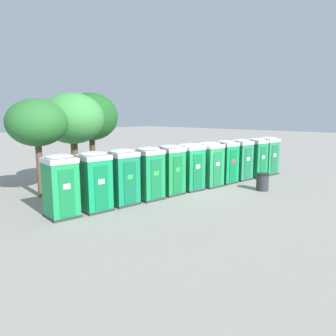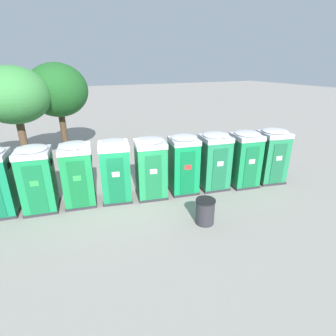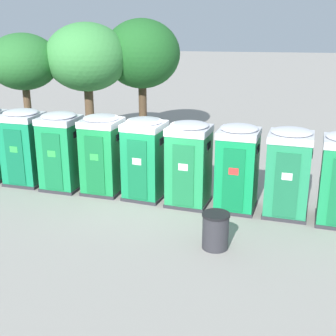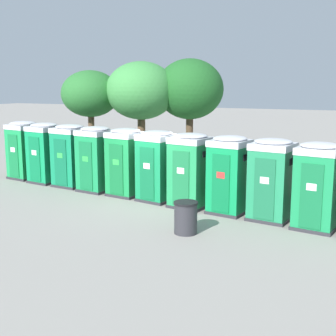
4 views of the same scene
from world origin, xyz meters
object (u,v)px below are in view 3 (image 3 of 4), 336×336
(portapotty_2, at_px, (24,147))
(portapotty_6, at_px, (189,163))
(portapotty_5, at_px, (145,158))
(portapotty_7, at_px, (237,167))
(street_tree_0, at_px, (142,54))
(trash_can, at_px, (215,231))
(portapotty_3, at_px, (61,151))
(street_tree_1, at_px, (87,58))
(portapotty_8, at_px, (288,172))
(street_tree_2, at_px, (23,62))
(portapotty_4, at_px, (102,154))

(portapotty_2, xyz_separation_m, portapotty_6, (5.65, -1.04, 0.00))
(portapotty_5, bearing_deg, portapotty_7, -10.15)
(portapotty_6, xyz_separation_m, street_tree_0, (-2.77, 6.96, 2.57))
(trash_can, bearing_deg, portapotty_3, 146.18)
(portapotty_7, relative_size, street_tree_1, 0.49)
(portapotty_5, distance_m, portapotty_8, 4.31)
(portapotty_2, xyz_separation_m, street_tree_2, (-1.68, 4.13, 2.34))
(portapotty_3, bearing_deg, portapotty_2, 168.02)
(portapotty_5, xyz_separation_m, street_tree_1, (-3.46, 5.50, 2.50))
(portapotty_2, distance_m, street_tree_1, 5.46)
(portapotty_2, xyz_separation_m, portapotty_3, (1.41, -0.30, 0.00))
(portapotty_6, bearing_deg, trash_can, -70.90)
(portapotty_7, bearing_deg, portapotty_4, 169.83)
(portapotty_6, bearing_deg, portapotty_5, 166.72)
(portapotty_8, height_order, street_tree_1, street_tree_1)
(portapotty_5, height_order, street_tree_0, street_tree_0)
(street_tree_0, bearing_deg, portapotty_4, -90.41)
(portapotty_4, xyz_separation_m, portapotty_6, (2.81, -0.58, -0.00))
(portapotty_3, bearing_deg, street_tree_2, 124.82)
(portapotty_5, xyz_separation_m, portapotty_6, (1.40, -0.33, -0.00))
(street_tree_1, bearing_deg, portapotty_7, -43.71)
(portapotty_8, height_order, street_tree_2, street_tree_2)
(portapotty_6, distance_m, street_tree_2, 9.27)
(portapotty_2, distance_m, portapotty_7, 7.18)
(portapotty_7, bearing_deg, portapotty_6, 172.98)
(portapotty_7, bearing_deg, street_tree_2, 148.57)
(portapotty_2, relative_size, portapotty_5, 1.00)
(portapotty_6, xyz_separation_m, street_tree_1, (-4.86, 5.83, 2.50))
(portapotty_8, bearing_deg, street_tree_0, 127.34)
(portapotty_6, relative_size, trash_can, 2.77)
(portapotty_7, bearing_deg, street_tree_1, 136.29)
(portapotty_6, distance_m, street_tree_0, 7.92)
(street_tree_0, height_order, street_tree_2, street_tree_0)
(portapotty_2, bearing_deg, portapotty_6, -10.45)
(portapotty_4, relative_size, portapotty_8, 1.00)
(trash_can, bearing_deg, portapotty_5, 127.45)
(portapotty_2, relative_size, trash_can, 2.77)
(portapotty_7, xyz_separation_m, street_tree_2, (-8.75, 5.35, 2.34))
(portapotty_6, height_order, portapotty_8, same)
(portapotty_7, distance_m, street_tree_2, 10.52)
(portapotty_7, bearing_deg, portapotty_3, 170.79)
(portapotty_6, relative_size, portapotty_7, 1.00)
(portapotty_3, bearing_deg, street_tree_0, 76.65)
(portapotty_4, relative_size, portapotty_6, 1.00)
(street_tree_1, bearing_deg, portapotty_8, -38.97)
(portapotty_4, xyz_separation_m, street_tree_2, (-4.51, 4.59, 2.34))
(portapotty_4, relative_size, portapotty_5, 1.00)
(street_tree_0, bearing_deg, street_tree_2, -158.59)
(trash_can, bearing_deg, portapotty_2, 150.22)
(portapotty_2, height_order, portapotty_5, same)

